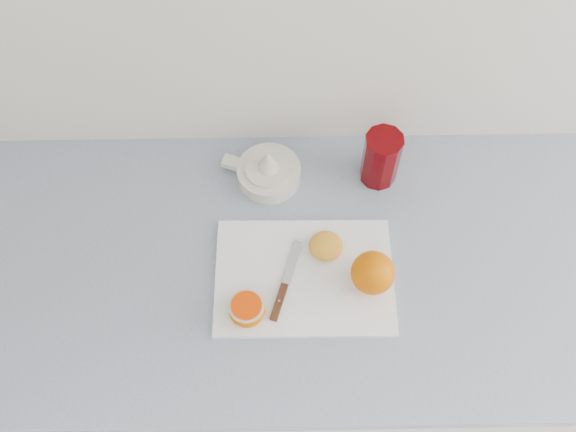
{
  "coord_description": "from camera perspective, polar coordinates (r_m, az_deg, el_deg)",
  "views": [
    {
      "loc": [
        0.02,
        1.14,
        2.02
      ],
      "look_at": [
        0.03,
        1.76,
        0.96
      ],
      "focal_mm": 40.0,
      "sensor_mm": 36.0,
      "label": 1
    }
  ],
  "objects": [
    {
      "name": "half_orange",
      "position": [
        1.18,
        -3.68,
        -8.3
      ],
      "size": [
        0.07,
        0.07,
        0.04
      ],
      "color": "#F56900",
      "rests_on": "cutting_board"
    },
    {
      "name": "red_tumbler",
      "position": [
        1.32,
        8.24,
        4.99
      ],
      "size": [
        0.08,
        0.08,
        0.13
      ],
      "color": "#5A0004",
      "rests_on": "counter"
    },
    {
      "name": "counter",
      "position": [
        1.67,
        4.81,
        -10.58
      ],
      "size": [
        2.55,
        0.64,
        0.89
      ],
      "color": "white",
      "rests_on": "ground"
    },
    {
      "name": "squeezed_shell",
      "position": [
        1.25,
        3.4,
        -2.65
      ],
      "size": [
        0.07,
        0.07,
        0.03
      ],
      "color": "orange",
      "rests_on": "cutting_board"
    },
    {
      "name": "cutting_board",
      "position": [
        1.24,
        1.45,
        -5.41
      ],
      "size": [
        0.34,
        0.25,
        0.01
      ],
      "primitive_type": "cube",
      "rotation": [
        0.0,
        0.0,
        -0.01
      ],
      "color": "white",
      "rests_on": "counter"
    },
    {
      "name": "paring_knife",
      "position": [
        1.21,
        -0.58,
        -7.01
      ],
      "size": [
        0.07,
        0.17,
        0.01
      ],
      "color": "#482112",
      "rests_on": "cutting_board"
    },
    {
      "name": "citrus_juicer",
      "position": [
        1.34,
        -1.78,
        4.04
      ],
      "size": [
        0.17,
        0.13,
        0.09
      ],
      "color": "white",
      "rests_on": "counter"
    },
    {
      "name": "whole_orange",
      "position": [
        1.2,
        7.55,
        -5.03
      ],
      "size": [
        0.08,
        0.08,
        0.08
      ],
      "color": "#F56900",
      "rests_on": "cutting_board"
    }
  ]
}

